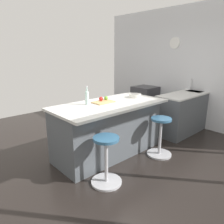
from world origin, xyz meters
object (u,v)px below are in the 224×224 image
object	(u,v)px
stool_by_window	(160,138)
cutting_board	(103,102)
stool_middle	(106,162)
apple_green	(106,98)
oven_range	(145,102)
fruit_bowl	(135,95)
apple_red	(101,99)
water_bottle	(87,97)
kitchen_island	(108,128)

from	to	relation	value
stool_by_window	cutting_board	distance (m)	1.19
stool_middle	apple_green	bearing A→B (deg)	-130.90
oven_range	fruit_bowl	world-z (taller)	fruit_bowl
oven_range	apple_green	xyz separation A→B (m)	(2.22, 0.88, 0.57)
oven_range	fruit_bowl	bearing A→B (deg)	32.65
oven_range	apple_red	size ratio (longest dim) A/B	12.02
fruit_bowl	stool_middle	bearing A→B (deg)	26.71
apple_red	water_bottle	world-z (taller)	water_bottle
cutting_board	apple_green	size ratio (longest dim) A/B	5.13
stool_middle	fruit_bowl	world-z (taller)	fruit_bowl
kitchen_island	water_bottle	world-z (taller)	water_bottle
oven_range	water_bottle	distance (m)	2.84
stool_middle	cutting_board	bearing A→B (deg)	-128.16
stool_middle	fruit_bowl	bearing A→B (deg)	-153.29
kitchen_island	apple_red	size ratio (longest dim) A/B	27.73
apple_red	water_bottle	bearing A→B (deg)	-1.16
kitchen_island	stool_middle	bearing A→B (deg)	46.68
oven_range	stool_middle	bearing A→B (deg)	30.04
oven_range	water_bottle	world-z (taller)	water_bottle
stool_middle	apple_red	xyz separation A→B (m)	(-0.59, -0.82, 0.68)
kitchen_island	water_bottle	size ratio (longest dim) A/B	6.44
apple_red	fruit_bowl	bearing A→B (deg)	168.55
kitchen_island	apple_green	xyz separation A→B (m)	(-0.07, -0.14, 0.53)
fruit_bowl	apple_green	bearing A→B (deg)	-13.00
stool_middle	kitchen_island	bearing A→B (deg)	-133.32
stool_by_window	stool_middle	bearing A→B (deg)	0.00
cutting_board	apple_green	world-z (taller)	apple_green
kitchen_island	cutting_board	size ratio (longest dim) A/B	5.59
stool_middle	cutting_board	world-z (taller)	cutting_board
water_bottle	cutting_board	bearing A→B (deg)	166.55
stool_middle	apple_green	xyz separation A→B (m)	(-0.70, -0.81, 0.68)
kitchen_island	stool_by_window	bearing A→B (deg)	133.32
stool_middle	apple_green	size ratio (longest dim) A/B	9.99
stool_middle	apple_green	world-z (taller)	apple_green
kitchen_island	oven_range	bearing A→B (deg)	-156.02
apple_green	water_bottle	world-z (taller)	water_bottle
kitchen_island	stool_by_window	world-z (taller)	kitchen_island
oven_range	stool_by_window	distance (m)	2.37
apple_red	apple_green	xyz separation A→B (m)	(-0.11, 0.00, -0.00)
oven_range	kitchen_island	world-z (taller)	kitchen_island
water_bottle	stool_by_window	bearing A→B (deg)	139.85
stool_by_window	cutting_board	world-z (taller)	cutting_board
cutting_board	water_bottle	size ratio (longest dim) A/B	1.15
stool_middle	apple_red	distance (m)	1.22
cutting_board	fruit_bowl	world-z (taller)	fruit_bowl
stool_middle	fruit_bowl	xyz separation A→B (m)	(-1.33, -0.67, 0.66)
stool_middle	cutting_board	distance (m)	1.15
oven_range	cutting_board	size ratio (longest dim) A/B	2.42
stool_middle	stool_by_window	bearing A→B (deg)	180.00
water_bottle	fruit_bowl	distance (m)	1.04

